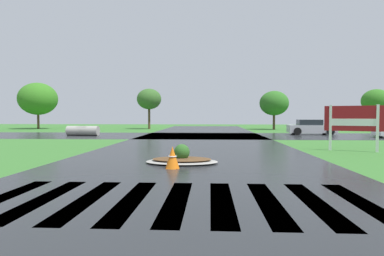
{
  "coord_description": "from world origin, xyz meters",
  "views": [
    {
      "loc": [
        0.67,
        -2.1,
        1.7
      ],
      "look_at": [
        0.05,
        9.12,
        1.27
      ],
      "focal_mm": 30.8,
      "sensor_mm": 36.0,
      "label": 1
    }
  ],
  "objects_px": {
    "median_island": "(182,159)",
    "drainage_pipe_stack": "(83,131)",
    "estate_billboard": "(353,121)",
    "car_silver_hatch": "(311,127)",
    "traffic_cone": "(172,158)"
  },
  "relations": [
    {
      "from": "estate_billboard",
      "to": "median_island",
      "type": "height_order",
      "value": "estate_billboard"
    },
    {
      "from": "estate_billboard",
      "to": "median_island",
      "type": "bearing_deg",
      "value": 52.71
    },
    {
      "from": "car_silver_hatch",
      "to": "traffic_cone",
      "type": "bearing_deg",
      "value": -114.34
    },
    {
      "from": "estate_billboard",
      "to": "median_island",
      "type": "distance_m",
      "value": 9.0
    },
    {
      "from": "car_silver_hatch",
      "to": "traffic_cone",
      "type": "relative_size",
      "value": 5.8
    },
    {
      "from": "drainage_pipe_stack",
      "to": "traffic_cone",
      "type": "bearing_deg",
      "value": -60.3
    },
    {
      "from": "estate_billboard",
      "to": "traffic_cone",
      "type": "bearing_deg",
      "value": 58.16
    },
    {
      "from": "car_silver_hatch",
      "to": "traffic_cone",
      "type": "distance_m",
      "value": 21.84
    },
    {
      "from": "median_island",
      "to": "traffic_cone",
      "type": "height_order",
      "value": "traffic_cone"
    },
    {
      "from": "median_island",
      "to": "car_silver_hatch",
      "type": "distance_m",
      "value": 20.72
    },
    {
      "from": "estate_billboard",
      "to": "drainage_pipe_stack",
      "type": "bearing_deg",
      "value": -9.0
    },
    {
      "from": "estate_billboard",
      "to": "car_silver_hatch",
      "type": "distance_m",
      "value": 14.0
    },
    {
      "from": "median_island",
      "to": "traffic_cone",
      "type": "relative_size",
      "value": 3.59
    },
    {
      "from": "median_island",
      "to": "drainage_pipe_stack",
      "type": "relative_size",
      "value": 0.94
    },
    {
      "from": "median_island",
      "to": "traffic_cone",
      "type": "bearing_deg",
      "value": -99.73
    }
  ]
}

